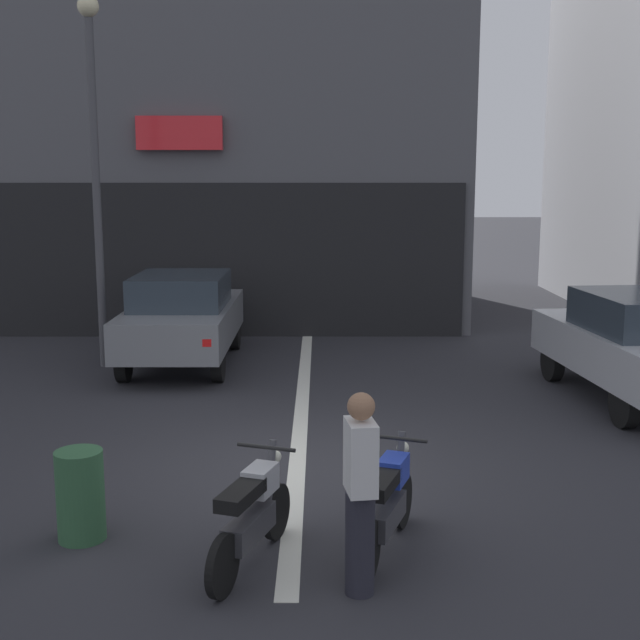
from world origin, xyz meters
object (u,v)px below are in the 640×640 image
street_lamp (94,144)px  trash_bin (80,495)px  motorcycle_silver_row_leftmost (252,514)px  motorcycle_blue_row_left_mid (387,503)px  car_silver_parked_kerbside (638,343)px  car_grey_crossing_near (182,316)px  person_by_motorcycles (360,492)px

street_lamp → trash_bin: street_lamp is taller
street_lamp → motorcycle_silver_row_leftmost: bearing=-66.8°
street_lamp → motorcycle_blue_row_left_mid: 9.24m
street_lamp → motorcycle_blue_row_left_mid: (4.44, -7.35, -3.40)m
car_silver_parked_kerbside → motorcycle_silver_row_leftmost: bearing=-135.1°
car_grey_crossing_near → trash_bin: 7.23m
car_grey_crossing_near → motorcycle_blue_row_left_mid: 8.08m
car_grey_crossing_near → person_by_motorcycles: bearing=-71.4°
person_by_motorcycles → car_grey_crossing_near: bearing=108.6°
motorcycle_blue_row_left_mid → trash_bin: 2.82m
car_grey_crossing_near → street_lamp: street_lamp is taller
motorcycle_blue_row_left_mid → motorcycle_silver_row_leftmost: bearing=-168.0°
car_grey_crossing_near → motorcycle_silver_row_leftmost: car_grey_crossing_near is taller
car_grey_crossing_near → car_silver_parked_kerbside: same height
car_grey_crossing_near → street_lamp: bearing=-175.1°
car_silver_parked_kerbside → motorcycle_blue_row_left_mid: 6.52m
car_silver_parked_kerbside → motorcycle_silver_row_leftmost: size_ratio=2.65×
motorcycle_blue_row_left_mid → person_by_motorcycles: size_ratio=0.96×
car_grey_crossing_near → car_silver_parked_kerbside: 7.57m
motorcycle_silver_row_leftmost → street_lamp: bearing=113.2°
person_by_motorcycles → trash_bin: size_ratio=1.96×
street_lamp → motorcycle_silver_row_leftmost: 8.94m
car_silver_parked_kerbside → street_lamp: bearing=164.9°
motorcycle_blue_row_left_mid → car_grey_crossing_near: bearing=112.2°
motorcycle_silver_row_leftmost → car_silver_parked_kerbside: bearing=44.9°
car_grey_crossing_near → person_by_motorcycles: size_ratio=2.46×
car_silver_parked_kerbside → street_lamp: street_lamp is taller
street_lamp → trash_bin: 8.05m
street_lamp → motorcycle_blue_row_left_mid: bearing=-58.9°
car_silver_parked_kerbside → motorcycle_blue_row_left_mid: car_silver_parked_kerbside is taller
street_lamp → motorcycle_blue_row_left_mid: size_ratio=3.93×
car_grey_crossing_near → motorcycle_silver_row_leftmost: 7.95m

